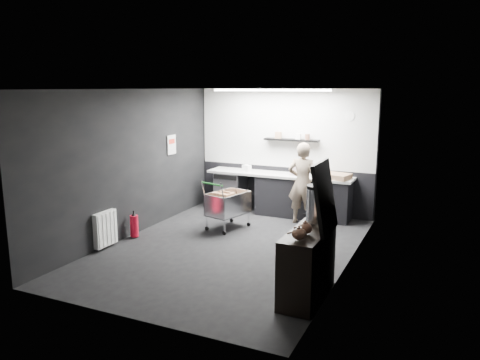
% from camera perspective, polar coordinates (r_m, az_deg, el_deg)
% --- Properties ---
extents(floor, '(5.50, 5.50, 0.00)m').
position_cam_1_polar(floor, '(8.16, -1.22, -8.29)').
color(floor, black).
rests_on(floor, ground).
extents(ceiling, '(5.50, 5.50, 0.00)m').
position_cam_1_polar(ceiling, '(7.69, -1.30, 11.03)').
color(ceiling, silver).
rests_on(ceiling, wall_back).
extents(wall_back, '(5.50, 0.00, 5.50)m').
position_cam_1_polar(wall_back, '(10.33, 5.43, 3.53)').
color(wall_back, black).
rests_on(wall_back, floor).
extents(wall_front, '(5.50, 0.00, 5.50)m').
position_cam_1_polar(wall_front, '(5.53, -13.81, -3.56)').
color(wall_front, black).
rests_on(wall_front, floor).
extents(wall_left, '(0.00, 5.50, 5.50)m').
position_cam_1_polar(wall_left, '(8.86, -12.98, 2.01)').
color(wall_left, black).
rests_on(wall_left, floor).
extents(wall_right, '(0.00, 5.50, 5.50)m').
position_cam_1_polar(wall_right, '(7.18, 13.25, -0.13)').
color(wall_right, black).
rests_on(wall_right, floor).
extents(kitchen_wall_panel, '(3.95, 0.02, 1.70)m').
position_cam_1_polar(kitchen_wall_panel, '(10.25, 5.44, 6.29)').
color(kitchen_wall_panel, silver).
rests_on(kitchen_wall_panel, wall_back).
extents(dado_panel, '(3.95, 0.02, 1.00)m').
position_cam_1_polar(dado_panel, '(10.46, 5.31, -1.10)').
color(dado_panel, black).
rests_on(dado_panel, wall_back).
extents(floating_shelf, '(1.20, 0.22, 0.04)m').
position_cam_1_polar(floating_shelf, '(10.11, 6.29, 4.89)').
color(floating_shelf, black).
rests_on(floating_shelf, wall_back).
extents(wall_clock, '(0.20, 0.03, 0.20)m').
position_cam_1_polar(wall_clock, '(9.85, 13.23, 7.59)').
color(wall_clock, white).
rests_on(wall_clock, wall_back).
extents(poster, '(0.02, 0.30, 0.40)m').
position_cam_1_polar(poster, '(9.87, -8.35, 4.28)').
color(poster, silver).
rests_on(poster, wall_left).
extents(poster_red_band, '(0.02, 0.22, 0.10)m').
position_cam_1_polar(poster_red_band, '(9.86, -8.33, 4.68)').
color(poster_red_band, red).
rests_on(poster_red_band, poster).
extents(radiator, '(0.10, 0.50, 0.60)m').
position_cam_1_polar(radiator, '(8.37, -16.11, -5.73)').
color(radiator, white).
rests_on(radiator, wall_left).
extents(ceiling_strip, '(2.40, 0.20, 0.04)m').
position_cam_1_polar(ceiling_strip, '(9.39, 3.73, 10.87)').
color(ceiling_strip, white).
rests_on(ceiling_strip, ceiling).
extents(prep_counter, '(3.20, 0.61, 0.90)m').
position_cam_1_polar(prep_counter, '(10.14, 5.44, -1.74)').
color(prep_counter, black).
rests_on(prep_counter, floor).
extents(person, '(0.61, 0.40, 1.66)m').
position_cam_1_polar(person, '(9.48, 7.64, -0.40)').
color(person, '#BEAF97').
rests_on(person, floor).
extents(shopping_cart, '(0.74, 1.02, 0.98)m').
position_cam_1_polar(shopping_cart, '(9.13, -1.50, -3.10)').
color(shopping_cart, silver).
rests_on(shopping_cart, floor).
extents(sideboard, '(0.52, 1.21, 1.81)m').
position_cam_1_polar(sideboard, '(6.26, 8.42, -9.02)').
color(sideboard, black).
rests_on(sideboard, floor).
extents(fire_extinguisher, '(0.15, 0.15, 0.49)m').
position_cam_1_polar(fire_extinguisher, '(8.84, -12.77, -5.39)').
color(fire_extinguisher, red).
rests_on(fire_extinguisher, floor).
extents(cardboard_box, '(0.61, 0.52, 0.11)m').
position_cam_1_polar(cardboard_box, '(9.69, 11.65, 0.46)').
color(cardboard_box, '#A17856').
rests_on(cardboard_box, prep_counter).
extents(pink_tub, '(0.23, 0.23, 0.23)m').
position_cam_1_polar(pink_tub, '(9.96, 6.69, 1.26)').
color(pink_tub, beige).
rests_on(pink_tub, prep_counter).
extents(white_container, '(0.19, 0.16, 0.15)m').
position_cam_1_polar(white_container, '(10.30, 0.82, 1.45)').
color(white_container, white).
rests_on(white_container, prep_counter).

